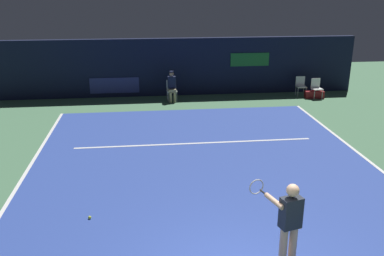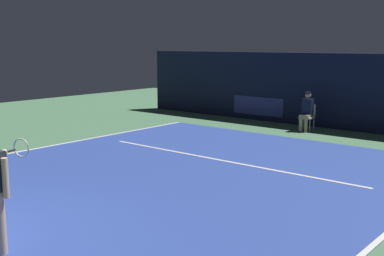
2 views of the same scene
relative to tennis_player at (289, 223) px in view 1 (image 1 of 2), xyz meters
The scene contains 12 objects.
ground_plane 4.57m from the tennis_player, 100.75° to the left, with size 31.57×31.57×0.00m, color #4C7A56.
court_surface 4.56m from the tennis_player, 100.75° to the left, with size 9.79×11.88×0.01m, color #2D479E.
line_sideline_left 6.02m from the tennis_player, 47.51° to the left, with size 0.10×11.88×0.01m, color white.
line_sideline_right 7.23m from the tennis_player, 142.34° to the left, with size 0.10×11.88×0.01m, color white.
line_service 6.58m from the tennis_player, 97.33° to the left, with size 7.63×0.10×0.01m, color white.
back_wall 12.91m from the tennis_player, 93.71° to the left, with size 16.52×0.33×2.60m.
tennis_player is the anchor object (origin of this frame).
line_judge_on_chair 11.83m from the tennis_player, 95.81° to the left, with size 0.46×0.55×1.32m.
courtside_chair_near 12.70m from the tennis_player, 65.38° to the left, with size 0.46×0.44×0.88m.
courtside_chair_far 12.95m from the tennis_player, 68.48° to the left, with size 0.46×0.44×0.88m.
tennis_ball 4.37m from the tennis_player, 149.40° to the left, with size 0.07×0.07×0.07m, color #CCE033.
equipment_bag 12.71m from the tennis_player, 65.67° to the left, with size 0.84×0.32×0.32m, color maroon.
Camera 1 is at (-1.54, -5.47, 4.86)m, focal length 39.15 mm.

